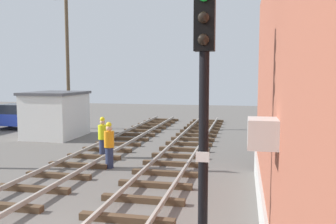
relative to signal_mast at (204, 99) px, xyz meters
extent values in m
cube|color=#4C3826|center=(-2.15, 2.01, -3.20)|extent=(2.50, 0.24, 0.18)
cube|color=#4C3826|center=(-2.15, 3.48, -3.20)|extent=(2.50, 0.24, 0.18)
cube|color=#4C3826|center=(-2.15, 4.96, -3.20)|extent=(2.50, 0.24, 0.18)
cube|color=#4C3826|center=(-2.15, 6.44, -3.20)|extent=(2.50, 0.24, 0.18)
cube|color=#4C3826|center=(-2.15, 7.92, -3.20)|extent=(2.50, 0.24, 0.18)
cube|color=#4C3826|center=(-2.15, 9.40, -3.20)|extent=(2.50, 0.24, 0.18)
cube|color=#4C3826|center=(-2.15, 10.87, -3.20)|extent=(2.50, 0.24, 0.18)
cube|color=#4C3826|center=(-2.15, 12.35, -3.20)|extent=(2.50, 0.24, 0.18)
cube|color=#4C3826|center=(-2.15, 13.83, -3.20)|extent=(2.50, 0.24, 0.18)
cube|color=#4C3826|center=(-2.15, 15.31, -3.20)|extent=(2.50, 0.24, 0.18)
cube|color=#4C3826|center=(-2.15, 16.78, -3.20)|extent=(2.50, 0.24, 0.18)
cube|color=#4C3826|center=(-2.15, 18.26, -3.20)|extent=(2.50, 0.24, 0.18)
cube|color=#4C3826|center=(-2.15, 19.74, -3.20)|extent=(2.50, 0.24, 0.18)
cube|color=#4C3826|center=(-2.15, 21.22, -3.20)|extent=(2.50, 0.24, 0.18)
cube|color=#4C3826|center=(-2.15, 22.70, -3.20)|extent=(2.50, 0.24, 0.18)
cube|color=#4C3826|center=(-5.86, 2.15, -3.20)|extent=(2.50, 0.24, 0.18)
cube|color=#4C3826|center=(-5.86, 3.73, -3.20)|extent=(2.50, 0.24, 0.18)
cube|color=#4C3826|center=(-5.86, 5.31, -3.20)|extent=(2.50, 0.24, 0.18)
cube|color=#4C3826|center=(-5.86, 6.88, -3.20)|extent=(2.50, 0.24, 0.18)
cube|color=#4C3826|center=(-5.86, 8.46, -3.20)|extent=(2.50, 0.24, 0.18)
cube|color=#4C3826|center=(-5.86, 10.04, -3.20)|extent=(2.50, 0.24, 0.18)
cube|color=#4C3826|center=(-5.86, 11.61, -3.20)|extent=(2.50, 0.24, 0.18)
cube|color=#4C3826|center=(-5.86, 13.19, -3.20)|extent=(2.50, 0.24, 0.18)
cube|color=#4C3826|center=(-5.86, 14.77, -3.20)|extent=(2.50, 0.24, 0.18)
cube|color=#4C3826|center=(-5.86, 16.34, -3.20)|extent=(2.50, 0.24, 0.18)
cube|color=#4C3826|center=(-5.86, 17.92, -3.20)|extent=(2.50, 0.24, 0.18)
cube|color=#4C3826|center=(-5.86, 19.49, -3.20)|extent=(2.50, 0.24, 0.18)
cube|color=#4C3826|center=(-5.86, 21.07, -3.20)|extent=(2.50, 0.24, 0.18)
cube|color=#4C3826|center=(-5.86, 22.65, -3.20)|extent=(2.50, 0.24, 0.18)
cylinder|color=black|center=(0.00, 0.02, -1.23)|extent=(0.18, 0.18, 4.12)
cube|color=black|center=(0.00, 0.02, 1.38)|extent=(0.36, 0.24, 1.10)
sphere|color=black|center=(0.00, -0.16, 1.38)|extent=(0.20, 0.20, 0.20)
sphere|color=black|center=(0.00, -0.16, 1.02)|extent=(0.20, 0.20, 0.20)
cube|color=white|center=(0.00, -0.12, -1.02)|extent=(0.24, 0.03, 0.18)
cube|color=silver|center=(0.98, -0.83, -0.45)|extent=(0.44, 0.60, 0.44)
cube|color=silver|center=(-10.49, 13.46, -1.99)|extent=(2.80, 3.60, 2.60)
cube|color=#4C4C51|center=(-10.49, 13.46, -0.61)|extent=(3.00, 3.80, 0.16)
cube|color=brown|center=(-11.91, 13.46, -2.29)|extent=(0.06, 0.90, 2.00)
cube|color=#23389E|center=(-14.70, 15.84, -2.57)|extent=(4.20, 1.80, 0.80)
cube|color=#1E232D|center=(-14.70, 15.84, -1.85)|extent=(2.31, 1.66, 0.64)
cylinder|color=black|center=(-13.40, 16.74, -2.97)|extent=(0.64, 0.24, 0.64)
cylinder|color=black|center=(-13.40, 14.94, -2.97)|extent=(0.64, 0.24, 0.64)
cylinder|color=black|center=(-16.00, 16.74, -2.97)|extent=(0.64, 0.24, 0.64)
cylinder|color=brown|center=(-11.41, 16.89, 1.43)|extent=(0.24, 0.24, 9.42)
cylinder|color=#262D4C|center=(-4.57, 7.06, -2.86)|extent=(0.32, 0.32, 0.85)
cylinder|color=orange|center=(-4.57, 7.06, -2.11)|extent=(0.40, 0.40, 0.65)
sphere|color=tan|center=(-4.57, 7.06, -1.67)|extent=(0.24, 0.24, 0.24)
sphere|color=yellow|center=(-4.57, 7.06, -1.53)|extent=(0.22, 0.22, 0.22)
cylinder|color=#262D4C|center=(-5.54, 8.75, -2.86)|extent=(0.32, 0.32, 0.85)
cylinder|color=yellow|center=(-5.54, 8.75, -2.11)|extent=(0.40, 0.40, 0.65)
sphere|color=tan|center=(-5.54, 8.75, -1.67)|extent=(0.24, 0.24, 0.24)
sphere|color=yellow|center=(-5.54, 8.75, -1.53)|extent=(0.22, 0.22, 0.22)
camera|label=1|loc=(0.70, -6.33, 0.40)|focal=38.38mm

